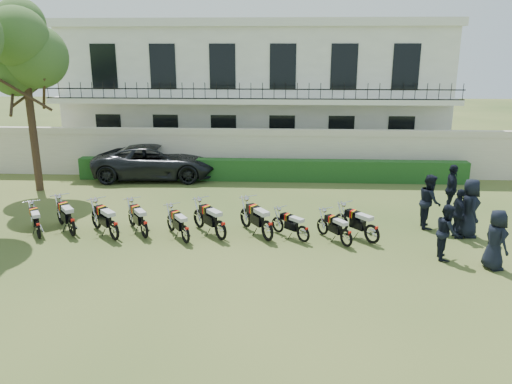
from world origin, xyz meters
The scene contains 22 objects.
ground centered at (0.00, 0.00, 0.00)m, with size 100.00×100.00×0.00m, color #30481D.
perimeter_wall centered at (0.00, 8.00, 1.17)m, with size 30.00×0.35×2.30m.
hedge centered at (1.00, 7.20, 0.50)m, with size 18.00×0.60×1.00m, color #1C4217.
building centered at (0.00, 13.96, 3.71)m, with size 20.40×9.60×7.40m.
tree_west_near centered at (-8.96, 5.00, 5.89)m, with size 3.40×3.20×7.90m.
motorcycle_0 centered at (-6.26, -0.74, 0.45)m, with size 1.05×1.56×0.98m.
motorcycle_1 centered at (-5.26, -0.49, 0.52)m, with size 1.34×1.69×1.12m.
motorcycle_2 centered at (-3.78, -0.77, 0.52)m, with size 1.47×1.59×1.12m.
motorcycle_3 centered at (-2.87, -0.52, 0.49)m, with size 1.15×1.67×1.06m.
motorcycle_4 centered at (-1.46, -0.89, 0.46)m, with size 1.08×1.59×1.00m.
motorcycle_5 centered at (-0.39, -0.56, 0.52)m, with size 1.36×1.67×1.12m.
motorcycle_6 centered at (1.10, -0.56, 0.53)m, with size 1.23×1.84×1.16m.
motorcycle_7 centered at (2.23, -0.60, 0.43)m, with size 1.25×1.28×0.93m.
motorcycle_8 centered at (3.54, -0.91, 0.44)m, with size 1.03×1.52×0.96m.
motorcycle_9 centered at (4.37, -0.61, 0.49)m, with size 1.30×1.59×1.07m.
suv centered at (-4.44, 7.37, 0.80)m, with size 2.65×5.74×1.60m, color black.
officer_0 centered at (7.43, -2.25, 0.86)m, with size 0.84×0.54×1.71m, color black.
officer_1 centered at (6.32, -1.59, 0.82)m, with size 0.79×0.62×1.63m, color black.
officer_2 centered at (7.22, 0.14, 0.81)m, with size 0.96×0.40×1.63m, color black.
officer_3 centered at (7.61, 0.30, 0.96)m, with size 0.94×0.61×1.92m, color black.
officer_4 centered at (6.56, 1.10, 0.93)m, with size 0.90×0.70×1.86m, color black.
officer_5 centered at (7.78, 2.64, 0.94)m, with size 1.10×0.46×1.87m, color black.
Camera 1 is at (1.53, -15.41, 5.85)m, focal length 35.00 mm.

